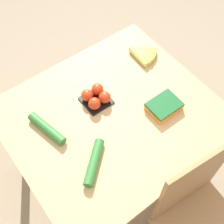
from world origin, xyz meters
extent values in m
plane|color=gray|center=(0.00, 0.00, 0.00)|extent=(12.00, 12.00, 0.00)
cube|color=tan|center=(0.00, 0.00, 0.75)|extent=(1.08, 0.96, 0.03)
cylinder|color=tan|center=(-0.48, -0.42, 0.37)|extent=(0.06, 0.06, 0.73)
cylinder|color=tan|center=(0.48, -0.42, 0.37)|extent=(0.06, 0.06, 0.73)
cylinder|color=tan|center=(-0.48, 0.42, 0.37)|extent=(0.06, 0.06, 0.73)
cube|color=#A87547|center=(-0.09, 0.51, 0.72)|extent=(0.39, 0.05, 0.54)
cylinder|color=#A87547|center=(-0.26, 0.55, 0.21)|extent=(0.04, 0.04, 0.43)
sphere|color=brown|center=(-0.37, -0.29, 0.78)|extent=(0.03, 0.03, 0.03)
cylinder|color=#CCC651|center=(-0.37, -0.22, 0.78)|extent=(0.05, 0.15, 0.04)
cylinder|color=#CCC651|center=(-0.38, -0.22, 0.78)|extent=(0.07, 0.16, 0.04)
cylinder|color=#CCC651|center=(-0.40, -0.23, 0.78)|extent=(0.10, 0.15, 0.04)
cylinder|color=#CCC651|center=(-0.42, -0.23, 0.78)|extent=(0.12, 0.14, 0.04)
cylinder|color=#CCC651|center=(-0.43, -0.25, 0.78)|extent=(0.14, 0.12, 0.04)
cube|color=black|center=(0.01, -0.12, 0.77)|extent=(0.14, 0.14, 0.01)
sphere|color=red|center=(-0.02, -0.16, 0.81)|extent=(0.07, 0.07, 0.07)
sphere|color=red|center=(0.05, -0.16, 0.81)|extent=(0.07, 0.07, 0.07)
sphere|color=red|center=(-0.02, -0.09, 0.81)|extent=(0.07, 0.07, 0.07)
sphere|color=red|center=(0.05, -0.09, 0.81)|extent=(0.07, 0.07, 0.07)
cube|color=orange|center=(-0.24, 0.13, 0.79)|extent=(0.17, 0.13, 0.05)
cube|color=#145123|center=(-0.24, 0.13, 0.80)|extent=(0.17, 0.13, 0.02)
cylinder|color=#2D702D|center=(0.24, 0.17, 0.79)|extent=(0.21, 0.19, 0.05)
cylinder|color=#2D702D|center=(0.32, -0.12, 0.79)|extent=(0.10, 0.24, 0.05)
camera|label=1|loc=(0.53, 0.71, 2.15)|focal=50.00mm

